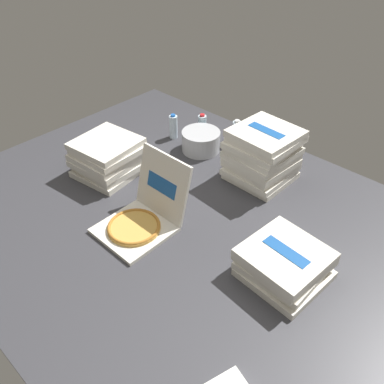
{
  "coord_description": "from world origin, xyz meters",
  "views": [
    {
      "loc": [
        1.29,
        -1.33,
        1.67
      ],
      "look_at": [
        -0.05,
        0.1,
        0.14
      ],
      "focal_mm": 37.59,
      "sensor_mm": 36.0,
      "label": 1
    }
  ],
  "objects_px": {
    "water_bottle_0": "(173,127)",
    "water_bottle_2": "(202,126)",
    "open_pizza_box": "(143,215)",
    "water_bottle_1": "(236,132)",
    "pizza_stack_center_near": "(262,155)",
    "pizza_stack_right_mid": "(284,263)",
    "pizza_stack_center_far": "(108,158)",
    "ice_bucket": "(201,141)"
  },
  "relations": [
    {
      "from": "open_pizza_box",
      "to": "pizza_stack_right_mid",
      "type": "bearing_deg",
      "value": 17.17
    },
    {
      "from": "pizza_stack_center_far",
      "to": "water_bottle_2",
      "type": "distance_m",
      "value": 0.84
    },
    {
      "from": "ice_bucket",
      "to": "water_bottle_0",
      "type": "xyz_separation_m",
      "value": [
        -0.29,
        -0.01,
        0.02
      ]
    },
    {
      "from": "open_pizza_box",
      "to": "water_bottle_1",
      "type": "relative_size",
      "value": 2.46
    },
    {
      "from": "pizza_stack_center_near",
      "to": "water_bottle_2",
      "type": "xyz_separation_m",
      "value": [
        -0.68,
        0.15,
        -0.1
      ]
    },
    {
      "from": "pizza_stack_right_mid",
      "to": "water_bottle_1",
      "type": "xyz_separation_m",
      "value": [
        -1.02,
        0.89,
        0.01
      ]
    },
    {
      "from": "pizza_stack_center_far",
      "to": "water_bottle_1",
      "type": "relative_size",
      "value": 2.23
    },
    {
      "from": "pizza_stack_center_far",
      "to": "water_bottle_2",
      "type": "height_order",
      "value": "pizza_stack_center_far"
    },
    {
      "from": "pizza_stack_right_mid",
      "to": "ice_bucket",
      "type": "xyz_separation_m",
      "value": [
        -1.16,
        0.63,
        -0.01
      ]
    },
    {
      "from": "pizza_stack_center_near",
      "to": "water_bottle_2",
      "type": "distance_m",
      "value": 0.7
    },
    {
      "from": "water_bottle_0",
      "to": "water_bottle_2",
      "type": "relative_size",
      "value": 1.0
    },
    {
      "from": "ice_bucket",
      "to": "water_bottle_0",
      "type": "relative_size",
      "value": 1.44
    },
    {
      "from": "pizza_stack_center_far",
      "to": "pizza_stack_right_mid",
      "type": "bearing_deg",
      "value": 2.06
    },
    {
      "from": "open_pizza_box",
      "to": "water_bottle_0",
      "type": "relative_size",
      "value": 2.46
    },
    {
      "from": "pizza_stack_center_near",
      "to": "ice_bucket",
      "type": "xyz_separation_m",
      "value": [
        -0.56,
        -0.0,
        -0.11
      ]
    },
    {
      "from": "ice_bucket",
      "to": "water_bottle_1",
      "type": "relative_size",
      "value": 1.44
    },
    {
      "from": "pizza_stack_center_far",
      "to": "water_bottle_1",
      "type": "bearing_deg",
      "value": 66.59
    },
    {
      "from": "pizza_stack_right_mid",
      "to": "ice_bucket",
      "type": "relative_size",
      "value": 1.52
    },
    {
      "from": "pizza_stack_center_near",
      "to": "ice_bucket",
      "type": "relative_size",
      "value": 1.51
    },
    {
      "from": "pizza_stack_center_near",
      "to": "water_bottle_0",
      "type": "xyz_separation_m",
      "value": [
        -0.85,
        -0.01,
        -0.1
      ]
    },
    {
      "from": "pizza_stack_right_mid",
      "to": "pizza_stack_center_far",
      "type": "xyz_separation_m",
      "value": [
        -1.43,
        -0.05,
        0.04
      ]
    },
    {
      "from": "pizza_stack_center_far",
      "to": "water_bottle_2",
      "type": "relative_size",
      "value": 2.23
    },
    {
      "from": "open_pizza_box",
      "to": "water_bottle_0",
      "type": "distance_m",
      "value": 1.07
    },
    {
      "from": "pizza_stack_right_mid",
      "to": "water_bottle_2",
      "type": "bearing_deg",
      "value": 148.77
    },
    {
      "from": "open_pizza_box",
      "to": "water_bottle_0",
      "type": "bearing_deg",
      "value": 125.29
    },
    {
      "from": "open_pizza_box",
      "to": "pizza_stack_center_far",
      "type": "height_order",
      "value": "open_pizza_box"
    },
    {
      "from": "pizza_stack_center_near",
      "to": "water_bottle_0",
      "type": "distance_m",
      "value": 0.85
    },
    {
      "from": "water_bottle_1",
      "to": "water_bottle_0",
      "type": "bearing_deg",
      "value": -147.51
    },
    {
      "from": "open_pizza_box",
      "to": "ice_bucket",
      "type": "xyz_separation_m",
      "value": [
        -0.33,
        0.88,
        -0.0
      ]
    },
    {
      "from": "water_bottle_0",
      "to": "water_bottle_1",
      "type": "distance_m",
      "value": 0.51
    },
    {
      "from": "water_bottle_0",
      "to": "water_bottle_1",
      "type": "bearing_deg",
      "value": 32.49
    },
    {
      "from": "pizza_stack_center_far",
      "to": "water_bottle_1",
      "type": "xyz_separation_m",
      "value": [
        0.41,
        0.94,
        -0.03
      ]
    },
    {
      "from": "pizza_stack_right_mid",
      "to": "water_bottle_1",
      "type": "distance_m",
      "value": 1.36
    },
    {
      "from": "open_pizza_box",
      "to": "water_bottle_0",
      "type": "height_order",
      "value": "open_pizza_box"
    },
    {
      "from": "water_bottle_1",
      "to": "ice_bucket",
      "type": "bearing_deg",
      "value": -117.29
    },
    {
      "from": "ice_bucket",
      "to": "water_bottle_2",
      "type": "distance_m",
      "value": 0.2
    },
    {
      "from": "open_pizza_box",
      "to": "pizza_stack_center_far",
      "type": "xyz_separation_m",
      "value": [
        -0.6,
        0.21,
        0.05
      ]
    },
    {
      "from": "water_bottle_1",
      "to": "pizza_stack_center_near",
      "type": "bearing_deg",
      "value": -31.84
    },
    {
      "from": "water_bottle_2",
      "to": "water_bottle_0",
      "type": "bearing_deg",
      "value": -135.93
    },
    {
      "from": "water_bottle_1",
      "to": "water_bottle_2",
      "type": "xyz_separation_m",
      "value": [
        -0.26,
        -0.11,
        0.0
      ]
    },
    {
      "from": "pizza_stack_right_mid",
      "to": "water_bottle_0",
      "type": "height_order",
      "value": "water_bottle_0"
    },
    {
      "from": "pizza_stack_right_mid",
      "to": "ice_bucket",
      "type": "bearing_deg",
      "value": 151.64
    }
  ]
}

